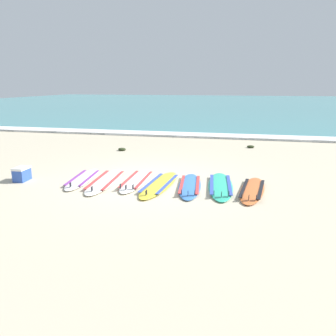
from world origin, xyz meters
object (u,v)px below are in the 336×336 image
object	(u,v)px
surfboard_3	(159,184)
surfboard_6	(252,190)
cooler_box	(22,174)
surfboard_1	(105,181)
surfboard_2	(136,180)
surfboard_4	(190,186)
surfboard_0	(83,179)
surfboard_5	(220,186)

from	to	relation	value
surfboard_3	surfboard_6	size ratio (longest dim) A/B	1.10
surfboard_6	cooler_box	distance (m)	6.11
surfboard_1	surfboard_6	xyz separation A→B (m)	(3.83, 0.07, 0.00)
surfboard_2	surfboard_4	xyz separation A→B (m)	(1.48, -0.15, 0.00)
cooler_box	surfboard_4	bearing A→B (deg)	5.65
surfboard_0	surfboard_1	world-z (taller)	same
surfboard_6	cooler_box	xyz separation A→B (m)	(-6.09, -0.45, 0.16)
surfboard_3	surfboard_6	xyz separation A→B (m)	(2.34, 0.06, 0.00)
surfboard_1	surfboard_5	distance (m)	3.05
cooler_box	surfboard_2	bearing A→B (deg)	11.03
surfboard_0	surfboard_2	bearing A→B (deg)	6.71
surfboard_2	surfboard_3	size ratio (longest dim) A/B	0.92
cooler_box	surfboard_6	bearing A→B (deg)	4.19
surfboard_5	surfboard_1	bearing A→B (deg)	-175.45
surfboard_4	cooler_box	size ratio (longest dim) A/B	4.87
surfboard_1	surfboard_6	size ratio (longest dim) A/B	1.11
surfboard_0	surfboard_4	world-z (taller)	same
surfboard_0	surfboard_4	size ratio (longest dim) A/B	0.97
surfboard_6	cooler_box	bearing A→B (deg)	-175.81
surfboard_0	surfboard_1	distance (m)	0.69
surfboard_4	cooler_box	distance (m)	4.56
surfboard_2	surfboard_0	bearing A→B (deg)	-173.29
surfboard_5	cooler_box	bearing A→B (deg)	-173.38
surfboard_1	surfboard_5	size ratio (longest dim) A/B	1.01
surfboard_3	surfboard_4	bearing A→B (deg)	4.71
surfboard_4	surfboard_6	bearing A→B (deg)	-0.09
surfboard_0	cooler_box	distance (m)	1.64
cooler_box	surfboard_3	bearing A→B (deg)	5.84
surfboard_0	surfboard_2	world-z (taller)	same
surfboard_1	surfboard_3	xyz separation A→B (m)	(1.49, 0.01, 0.00)
surfboard_0	surfboard_6	distance (m)	4.51
surfboard_0	surfboard_2	xyz separation A→B (m)	(1.49, 0.17, 0.00)
surfboard_1	surfboard_0	bearing A→B (deg)	175.95
surfboard_1	surfboard_4	bearing A→B (deg)	1.90
surfboard_1	surfboard_2	size ratio (longest dim) A/B	1.09
surfboard_3	surfboard_6	bearing A→B (deg)	1.52
surfboard_4	cooler_box	bearing A→B (deg)	-174.35
surfboard_5	surfboard_6	bearing A→B (deg)	-12.13
surfboard_2	surfboard_6	distance (m)	3.03
surfboard_1	cooler_box	size ratio (longest dim) A/B	5.39
surfboard_2	cooler_box	size ratio (longest dim) A/B	4.94
surfboard_0	surfboard_6	bearing A→B (deg)	0.31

